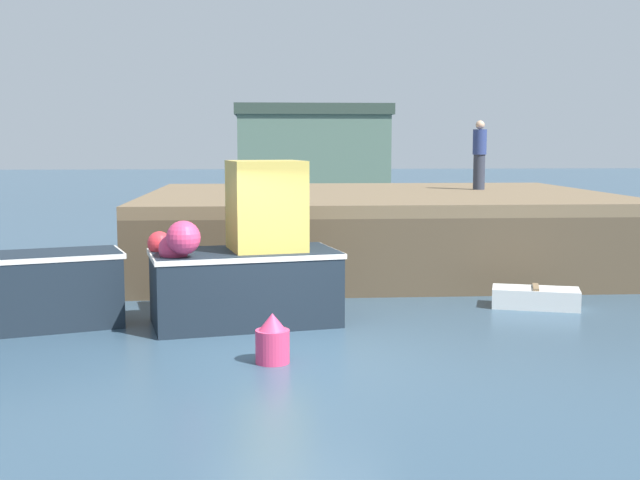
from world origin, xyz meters
TOP-DOWN VIEW (x-y plane):
  - ground at (0.00, 0.00)m, footprint 120.00×160.00m
  - pier at (2.23, 7.51)m, footprint 10.69×8.38m
  - fishing_boat_near_right at (-0.72, 1.93)m, footprint 3.21×2.13m
  - rowboat at (4.35, 2.85)m, footprint 1.63×1.10m
  - dockworker at (4.93, 8.94)m, footprint 0.34×0.34m
  - warehouse at (1.87, 28.00)m, footprint 7.18×5.75m
  - mooring_buoy_foreground at (-0.33, -0.43)m, footprint 0.45×0.45m

SIDE VIEW (x-z plane):
  - ground at x=0.00m, z-range -0.10..0.00m
  - rowboat at x=4.35m, z-range -0.02..0.37m
  - mooring_buoy_foreground at x=-0.33m, z-range -0.03..0.64m
  - fishing_boat_near_right at x=-0.72m, z-range -0.34..2.27m
  - pier at x=2.23m, z-range 0.58..2.32m
  - warehouse at x=1.87m, z-range 0.02..4.69m
  - dockworker at x=4.93m, z-range 1.74..3.45m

